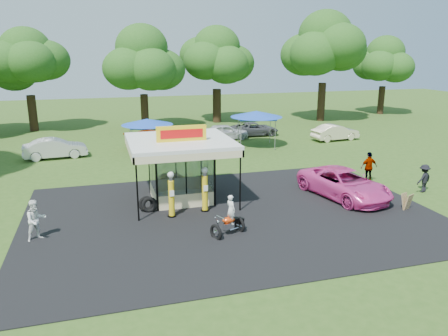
{
  "coord_description": "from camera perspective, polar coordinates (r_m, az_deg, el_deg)",
  "views": [
    {
      "loc": [
        -6.04,
        -17.43,
        7.98
      ],
      "look_at": [
        0.15,
        4.0,
        1.89
      ],
      "focal_mm": 35.0,
      "sensor_mm": 36.0,
      "label": 1
    }
  ],
  "objects": [
    {
      "name": "ground",
      "position": [
        20.1,
        2.78,
        -8.15
      ],
      "size": [
        120.0,
        120.0,
        0.0
      ],
      "primitive_type": "plane",
      "color": "#2F4F18",
      "rests_on": "ground"
    },
    {
      "name": "asphalt_apron",
      "position": [
        21.85,
        1.08,
        -6.11
      ],
      "size": [
        20.0,
        14.0,
        0.04
      ],
      "primitive_type": "cube",
      "color": "black",
      "rests_on": "ground"
    },
    {
      "name": "gas_station_kiosk",
      "position": [
        23.61,
        -5.69,
        -0.03
      ],
      "size": [
        5.4,
        5.4,
        4.18
      ],
      "color": "white",
      "rests_on": "ground"
    },
    {
      "name": "gas_pump_left",
      "position": [
        21.36,
        -6.89,
        -3.59
      ],
      "size": [
        0.43,
        0.43,
        2.33
      ],
      "color": "black",
      "rests_on": "ground"
    },
    {
      "name": "gas_pump_right",
      "position": [
        21.97,
        -2.52,
        -2.94
      ],
      "size": [
        0.44,
        0.44,
        2.34
      ],
      "color": "black",
      "rests_on": "ground"
    },
    {
      "name": "motorcycle",
      "position": [
        19.41,
        0.76,
        -6.64
      ],
      "size": [
        1.67,
        1.29,
        1.9
      ],
      "rotation": [
        0.0,
        0.0,
        0.42
      ],
      "color": "black",
      "rests_on": "ground"
    },
    {
      "name": "spare_tires",
      "position": [
        22.45,
        -9.91,
        -4.7
      ],
      "size": [
        0.96,
        0.58,
        0.83
      ],
      "rotation": [
        0.0,
        0.0,
        -0.03
      ],
      "color": "black",
      "rests_on": "ground"
    },
    {
      "name": "a_frame_sign",
      "position": [
        24.25,
        22.77,
        -4.09
      ],
      "size": [
        0.53,
        0.59,
        0.87
      ],
      "rotation": [
        0.0,
        0.0,
        0.39
      ],
      "color": "#593819",
      "rests_on": "ground"
    },
    {
      "name": "kiosk_car",
      "position": [
        26.06,
        -6.51,
        -1.57
      ],
      "size": [
        2.82,
        1.13,
        0.96
      ],
      "primitive_type": "imported",
      "rotation": [
        0.0,
        0.0,
        1.57
      ],
      "color": "gold",
      "rests_on": "ground"
    },
    {
      "name": "pink_sedan",
      "position": [
        25.04,
        15.41,
        -1.99
      ],
      "size": [
        3.74,
        6.12,
        1.58
      ],
      "primitive_type": "imported",
      "rotation": [
        0.0,
        0.0,
        0.21
      ],
      "color": "#EF41A1",
      "rests_on": "ground"
    },
    {
      "name": "spectator_west",
      "position": [
        20.46,
        -23.35,
        -6.27
      ],
      "size": [
        1.1,
        1.02,
        1.81
      ],
      "primitive_type": "imported",
      "rotation": [
        0.0,
        0.0,
        0.49
      ],
      "color": "white",
      "rests_on": "ground"
    },
    {
      "name": "spectator_east_a",
      "position": [
        27.54,
        24.65,
        -1.24
      ],
      "size": [
        1.2,
        0.9,
        1.64
      ],
      "primitive_type": "imported",
      "rotation": [
        0.0,
        0.0,
        3.45
      ],
      "color": "black",
      "rests_on": "ground"
    },
    {
      "name": "spectator_east_b",
      "position": [
        28.38,
        18.4,
        0.11
      ],
      "size": [
        1.12,
        0.5,
        1.89
      ],
      "primitive_type": "imported",
      "rotation": [
        0.0,
        0.0,
        3.11
      ],
      "color": "gray",
      "rests_on": "ground"
    },
    {
      "name": "bg_car_a",
      "position": [
        35.32,
        -21.18,
        2.42
      ],
      "size": [
        4.76,
        2.09,
        1.52
      ],
      "primitive_type": "imported",
      "rotation": [
        0.0,
        0.0,
        1.68
      ],
      "color": "beige",
      "rests_on": "ground"
    },
    {
      "name": "bg_car_b",
      "position": [
        37.74,
        -9.31,
        3.92
      ],
      "size": [
        5.08,
        4.02,
        1.38
      ],
      "primitive_type": "imported",
      "rotation": [
        0.0,
        0.0,
        2.09
      ],
      "color": "#BE410E",
      "rests_on": "ground"
    },
    {
      "name": "bg_car_c",
      "position": [
        39.85,
        0.19,
        4.75
      ],
      "size": [
        4.22,
        1.79,
        1.42
      ],
      "primitive_type": "imported",
      "rotation": [
        0.0,
        0.0,
        1.55
      ],
      "color": "silver",
      "rests_on": "ground"
    },
    {
      "name": "bg_car_d",
      "position": [
        41.82,
        3.98,
        5.11
      ],
      "size": [
        4.59,
        2.12,
        1.28
      ],
      "primitive_type": "imported",
      "rotation": [
        0.0,
        0.0,
        1.57
      ],
      "color": "#4C4C4E",
      "rests_on": "ground"
    },
    {
      "name": "bg_car_e",
      "position": [
        40.81,
        14.32,
        4.53
      ],
      "size": [
        4.49,
        1.99,
        1.43
      ],
      "primitive_type": "imported",
      "rotation": [
        0.0,
        0.0,
        1.68
      ],
      "color": "beige",
      "rests_on": "ground"
    },
    {
      "name": "tent_west",
      "position": [
        34.49,
        -10.0,
        5.92
      ],
      "size": [
        3.98,
        3.98,
        2.78
      ],
      "rotation": [
        0.0,
        0.0,
        -0.02
      ],
      "color": "gray",
      "rests_on": "ground"
    },
    {
      "name": "tent_east",
      "position": [
        36.74,
        4.25,
        7.01
      ],
      "size": [
        4.33,
        4.33,
        3.03
      ],
      "rotation": [
        0.0,
        0.0,
        -0.24
      ],
      "color": "gray",
      "rests_on": "ground"
    },
    {
      "name": "oak_far_b",
      "position": [
        47.63,
        -24.3,
        11.94
      ],
      "size": [
        8.29,
        8.29,
        9.89
      ],
      "color": "black",
      "rests_on": "ground"
    },
    {
      "name": "oak_far_c",
      "position": [
        44.93,
        -10.59,
        13.08
      ],
      "size": [
        8.65,
        8.65,
        10.2
      ],
      "color": "black",
      "rests_on": "ground"
    },
    {
      "name": "oak_far_d",
      "position": [
        49.11,
        -0.96,
        13.59
      ],
      "size": [
        8.64,
        8.64,
        10.28
      ],
      "color": "black",
      "rests_on": "ground"
    },
    {
      "name": "oak_far_e",
      "position": [
        51.42,
        12.95,
        14.48
      ],
      "size": [
        10.03,
        10.03,
        11.94
      ],
      "color": "black",
      "rests_on": "ground"
    },
    {
      "name": "oak_far_f",
      "position": [
        59.12,
        20.22,
        12.49
      ],
      "size": [
        7.84,
        7.84,
        9.44
      ],
      "color": "black",
      "rests_on": "ground"
    }
  ]
}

